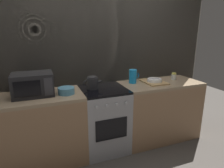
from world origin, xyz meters
TOP-DOWN VIEW (x-y plane):
  - ground_plane at (0.00, 0.00)m, footprint 8.00×8.00m
  - back_wall at (0.00, 0.32)m, footprint 3.60×0.05m
  - counter_left at (-0.90, 0.00)m, footprint 1.20×0.60m
  - stove_unit at (-0.00, -0.00)m, footprint 0.60×0.63m
  - counter_right at (0.90, 0.00)m, footprint 1.20×0.60m
  - microwave at (-0.87, 0.04)m, footprint 0.46×0.35m
  - kettle at (-0.14, 0.04)m, footprint 0.28×0.15m
  - mixing_bowl at (-0.50, -0.05)m, footprint 0.20×0.20m
  - pitcher at (0.49, 0.11)m, footprint 0.16×0.11m
  - dish_pile at (0.80, 0.02)m, footprint 0.30×0.40m
  - spice_jar at (1.19, 0.07)m, footprint 0.08×0.08m

SIDE VIEW (x-z plane):
  - ground_plane at x=0.00m, z-range 0.00..0.00m
  - stove_unit at x=0.00m, z-range 0.00..0.90m
  - counter_left at x=-0.90m, z-range 0.00..0.90m
  - counter_right at x=0.90m, z-range 0.00..0.90m
  - dish_pile at x=0.80m, z-range 0.89..0.96m
  - mixing_bowl at x=-0.50m, z-range 0.90..0.98m
  - spice_jar at x=1.19m, z-range 0.90..1.00m
  - kettle at x=-0.14m, z-range 0.90..1.06m
  - pitcher at x=0.49m, z-range 0.90..1.10m
  - microwave at x=-0.87m, z-range 0.90..1.17m
  - back_wall at x=0.00m, z-range 0.00..2.40m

